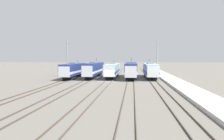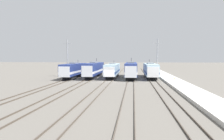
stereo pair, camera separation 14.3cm
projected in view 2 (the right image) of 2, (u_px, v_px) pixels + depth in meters
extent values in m
plane|color=#666059|center=(108.00, 81.00, 49.23)|extent=(400.00, 400.00, 0.00)
cube|color=#4C4238|center=(62.00, 81.00, 50.27)|extent=(0.07, 120.00, 0.15)
cube|color=#4C4238|center=(68.00, 81.00, 50.13)|extent=(0.07, 120.00, 0.15)
cube|color=#4C4238|center=(84.00, 81.00, 49.79)|extent=(0.07, 120.00, 0.15)
cube|color=#4C4238|center=(90.00, 81.00, 49.65)|extent=(0.07, 120.00, 0.15)
cube|color=#4C4238|center=(105.00, 81.00, 49.30)|extent=(0.07, 120.00, 0.15)
cube|color=#4C4238|center=(112.00, 81.00, 49.16)|extent=(0.07, 120.00, 0.15)
cube|color=#4C4238|center=(127.00, 81.00, 48.81)|extent=(0.07, 120.00, 0.15)
cube|color=#4C4238|center=(134.00, 81.00, 48.67)|extent=(0.07, 120.00, 0.15)
cube|color=#4C4238|center=(150.00, 82.00, 48.32)|extent=(0.07, 120.00, 0.15)
cube|color=#4C4238|center=(157.00, 82.00, 48.18)|extent=(0.07, 120.00, 0.15)
cube|color=black|center=(70.00, 78.00, 53.59)|extent=(2.43, 3.80, 0.95)
cube|color=black|center=(78.00, 75.00, 62.16)|extent=(2.43, 3.80, 0.95)
cube|color=navy|center=(74.00, 69.00, 57.77)|extent=(2.86, 17.26, 2.85)
cube|color=silver|center=(74.00, 71.00, 57.80)|extent=(2.90, 17.30, 0.51)
cube|color=silver|center=(65.00, 72.00, 50.22)|extent=(2.63, 2.25, 2.42)
cube|color=black|center=(64.00, 70.00, 49.16)|extent=(2.24, 0.08, 0.68)
cube|color=slate|center=(74.00, 63.00, 57.68)|extent=(1.57, 4.31, 0.35)
cylinder|color=#38383D|center=(78.00, 62.00, 61.43)|extent=(0.12, 0.12, 0.96)
cube|color=black|center=(91.00, 77.00, 54.59)|extent=(2.37, 4.04, 0.95)
cube|color=black|center=(97.00, 74.00, 63.71)|extent=(2.37, 4.04, 0.95)
cube|color=navy|center=(94.00, 68.00, 59.04)|extent=(2.78, 18.35, 2.99)
cube|color=silver|center=(94.00, 71.00, 59.07)|extent=(2.82, 18.39, 0.54)
cube|color=silver|center=(88.00, 71.00, 50.72)|extent=(2.56, 1.78, 2.54)
cube|color=black|center=(87.00, 69.00, 49.88)|extent=(2.18, 0.08, 0.71)
cube|color=slate|center=(94.00, 62.00, 58.94)|extent=(1.53, 4.59, 0.35)
cylinder|color=#38383D|center=(97.00, 60.00, 62.93)|extent=(0.12, 0.12, 1.24)
cube|color=#232326|center=(111.00, 77.00, 54.51)|extent=(2.39, 3.90, 0.95)
cube|color=#232326|center=(114.00, 75.00, 63.32)|extent=(2.39, 3.90, 0.95)
cube|color=#9EBCCC|center=(113.00, 69.00, 58.81)|extent=(2.81, 17.72, 2.68)
cube|color=navy|center=(113.00, 71.00, 58.84)|extent=(2.85, 17.76, 0.48)
cube|color=silver|center=(109.00, 72.00, 50.77)|extent=(2.58, 1.70, 2.28)
cube|color=black|center=(109.00, 70.00, 49.97)|extent=(2.20, 0.08, 0.64)
cube|color=gray|center=(113.00, 63.00, 58.73)|extent=(1.55, 4.43, 0.35)
cylinder|color=#38383D|center=(114.00, 62.00, 62.59)|extent=(0.12, 0.12, 0.87)
cube|color=black|center=(131.00, 78.00, 52.63)|extent=(2.46, 4.01, 0.95)
cube|color=black|center=(131.00, 75.00, 61.67)|extent=(2.46, 4.01, 0.95)
cube|color=navy|center=(131.00, 69.00, 57.04)|extent=(2.89, 18.21, 3.03)
cube|color=silver|center=(131.00, 71.00, 57.07)|extent=(2.93, 18.25, 0.54)
cube|color=silver|center=(131.00, 72.00, 49.06)|extent=(2.66, 2.33, 2.57)
cube|color=black|center=(131.00, 69.00, 47.95)|extent=(2.26, 0.08, 0.72)
cube|color=slate|center=(131.00, 62.00, 56.94)|extent=(1.59, 4.55, 0.35)
cylinder|color=#38383D|center=(131.00, 60.00, 60.89)|extent=(0.12, 0.12, 1.40)
cube|color=#232326|center=(152.00, 78.00, 53.19)|extent=(2.46, 3.86, 0.95)
cube|color=#232326|center=(149.00, 75.00, 61.91)|extent=(2.46, 3.86, 0.95)
cube|color=#9EBCCC|center=(150.00, 69.00, 57.44)|extent=(2.89, 17.55, 2.81)
cube|color=navy|center=(150.00, 71.00, 57.47)|extent=(2.93, 17.59, 0.51)
cube|color=silver|center=(153.00, 72.00, 49.51)|extent=(2.66, 1.77, 2.39)
cube|color=black|center=(153.00, 70.00, 48.68)|extent=(2.26, 0.08, 0.67)
cube|color=gray|center=(150.00, 63.00, 57.35)|extent=(1.59, 4.39, 0.35)
cylinder|color=#38383D|center=(149.00, 61.00, 61.17)|extent=(0.12, 0.12, 1.17)
cylinder|color=gray|center=(67.00, 58.00, 60.61)|extent=(0.30, 0.30, 10.46)
cube|color=gray|center=(67.00, 44.00, 60.38)|extent=(2.35, 0.16, 0.16)
cylinder|color=gray|center=(157.00, 58.00, 58.20)|extent=(0.30, 0.30, 10.46)
cube|color=gray|center=(158.00, 43.00, 57.98)|extent=(2.35, 0.16, 0.16)
cube|color=beige|center=(174.00, 81.00, 47.81)|extent=(4.00, 120.00, 0.45)
cone|color=orange|center=(174.00, 78.00, 49.53)|extent=(0.29, 0.29, 0.45)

